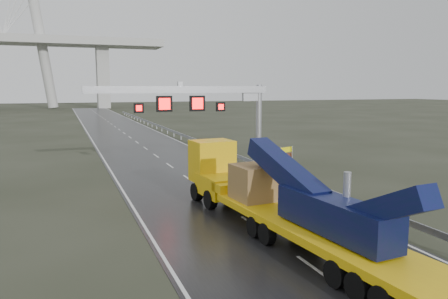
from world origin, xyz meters
name	(u,v)px	position (x,y,z in m)	size (l,w,h in m)	color
ground	(289,251)	(0.00, 0.00, 0.00)	(400.00, 400.00, 0.00)	#282B1E
road	(137,142)	(0.00, 40.00, 0.01)	(11.00, 200.00, 0.02)	black
guardrail	(206,144)	(6.10, 30.00, 0.70)	(0.20, 140.00, 1.40)	#91959A
sign_gantry	(205,104)	(2.10, 17.99, 5.61)	(14.90, 1.20, 7.42)	#B1B0AC
heavy_haul_truck	(268,194)	(0.50, 3.09, 1.72)	(4.44, 19.10, 4.45)	#DFAA0C
exit_sign_pair	(286,156)	(7.39, 13.90, 1.70)	(1.34, 0.58, 2.42)	#97989F
striped_barrier	(270,172)	(6.00, 14.00, 0.49)	(0.58, 0.31, 0.98)	red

